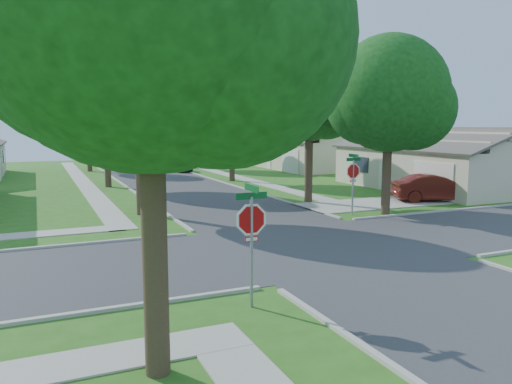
{
  "coord_description": "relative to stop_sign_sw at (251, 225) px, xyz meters",
  "views": [
    {
      "loc": [
        -9.28,
        -15.35,
        4.38
      ],
      "look_at": [
        -0.99,
        3.45,
        1.6
      ],
      "focal_mm": 35.0,
      "sensor_mm": 36.0,
      "label": 1
    }
  ],
  "objects": [
    {
      "name": "house_ne_near",
      "position": [
        20.69,
        15.7,
        -0.51
      ],
      "size": [
        8.42,
        13.6,
        4.23
      ],
      "color": "#C3B39A",
      "rests_on": "ground"
    },
    {
      "name": "tree_e_far",
      "position": [
        9.45,
        38.71,
        3.95
      ],
      "size": [
        5.17,
        5.0,
        8.72
      ],
      "color": "#38281C",
      "rests_on": "ground"
    },
    {
      "name": "tree_ne_corner",
      "position": [
        11.06,
        8.91,
        3.56
      ],
      "size": [
        5.8,
        5.6,
        8.66
      ],
      "color": "#38281C",
      "rests_on": "ground"
    },
    {
      "name": "house_ne_far",
      "position": [
        20.69,
        33.7,
        -0.51
      ],
      "size": [
        8.42,
        13.6,
        4.23
      ],
      "color": "#C3B39A",
      "rests_on": "ground"
    },
    {
      "name": "road_ns",
      "position": [
        4.7,
        4.7,
        -2.03
      ],
      "size": [
        7.0,
        100.0,
        0.02
      ],
      "primitive_type": "cube",
      "color": "#333335",
      "rests_on": "ground"
    },
    {
      "name": "stop_sign_ne",
      "position": [
        9.4,
        9.4,
        0.0
      ],
      "size": [
        1.05,
        0.8,
        2.98
      ],
      "color": "gray",
      "rests_on": "ground"
    },
    {
      "name": "car_curb_west",
      "position": [
        3.26,
        43.15,
        -1.43
      ],
      "size": [
        1.84,
        4.2,
        1.2
      ],
      "primitive_type": "imported",
      "rotation": [
        0.0,
        0.0,
        3.18
      ],
      "color": "black",
      "rests_on": "ground"
    },
    {
      "name": "car_driveway",
      "position": [
        16.2,
        11.12,
        -1.25
      ],
      "size": [
        5.0,
        3.2,
        1.56
      ],
      "primitive_type": "imported",
      "rotation": [
        0.0,
        0.0,
        1.21
      ],
      "color": "#4D1410",
      "rests_on": "ground"
    },
    {
      "name": "tree_e_near",
      "position": [
        9.45,
        13.71,
        3.61
      ],
      "size": [
        4.97,
        4.8,
        8.28
      ],
      "color": "#38281C",
      "rests_on": "ground"
    },
    {
      "name": "stop_sign_sw",
      "position": [
        0.0,
        0.0,
        0.0
      ],
      "size": [
        1.05,
        0.8,
        2.98
      ],
      "color": "gray",
      "rests_on": "ground"
    },
    {
      "name": "tree_e_mid",
      "position": [
        9.46,
        25.71,
        4.22
      ],
      "size": [
        5.59,
        5.4,
        9.21
      ],
      "color": "#38281C",
      "rests_on": "ground"
    },
    {
      "name": "sidewalk_ne",
      "position": [
        10.8,
        30.7,
        -2.01
      ],
      "size": [
        1.2,
        40.0,
        0.04
      ],
      "primitive_type": "cube",
      "color": "#9E9B91",
      "rests_on": "ground"
    },
    {
      "name": "tree_w_mid",
      "position": [
        0.06,
        25.71,
        4.46
      ],
      "size": [
        5.8,
        5.6,
        9.56
      ],
      "color": "#38281C",
      "rests_on": "ground"
    },
    {
      "name": "sidewalk_nw",
      "position": [
        -1.4,
        30.7,
        -2.01
      ],
      "size": [
        1.2,
        40.0,
        0.04
      ],
      "primitive_type": "cube",
      "color": "#9E9B91",
      "rests_on": "ground"
    },
    {
      "name": "ground",
      "position": [
        4.7,
        4.7,
        -2.03
      ],
      "size": [
        100.0,
        100.0,
        0.0
      ],
      "primitive_type": "plane",
      "color": "#2E5E19",
      "rests_on": "ground"
    },
    {
      "name": "tree_sw_corner",
      "position": [
        -2.74,
        -2.29,
        4.23
      ],
      "size": [
        6.21,
        6.0,
        9.55
      ],
      "color": "#38281C",
      "rests_on": "ground"
    },
    {
      "name": "tree_w_far",
      "position": [
        0.05,
        38.71,
        3.48
      ],
      "size": [
        4.76,
        4.6,
        8.04
      ],
      "color": "#38281C",
      "rests_on": "ground"
    },
    {
      "name": "tree_w_near",
      "position": [
        0.06,
        13.71,
        4.08
      ],
      "size": [
        5.38,
        5.2,
        8.97
      ],
      "color": "#38281C",
      "rests_on": "ground"
    },
    {
      "name": "car_curb_east",
      "position": [
        7.9,
        35.04,
        -1.4
      ],
      "size": [
        1.7,
        3.78,
        1.26
      ],
      "primitive_type": "imported",
      "rotation": [
        0.0,
        0.0,
        -0.06
      ],
      "color": "black",
      "rests_on": "ground"
    },
    {
      "name": "driveway",
      "position": [
        12.6,
        11.8,
        -2.01
      ],
      "size": [
        8.8,
        3.6,
        0.05
      ],
      "primitive_type": "cube",
      "color": "#9E9B91",
      "rests_on": "ground"
    }
  ]
}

